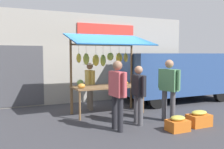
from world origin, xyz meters
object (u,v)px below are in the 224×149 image
at_px(shopper_in_grey_tee, 139,91).
at_px(produce_crate_side, 199,119).
at_px(produce_crate_near, 178,124).
at_px(shopper_with_ponytail, 117,90).
at_px(market_stall, 106,64).
at_px(shopper_in_striped_shirt, 169,85).
at_px(parked_van, 174,73).
at_px(vendor_with_sunhat, 90,83).

xyz_separation_m(shopper_in_grey_tee, produce_crate_side, (-1.33, 0.80, -0.70)).
xyz_separation_m(produce_crate_near, produce_crate_side, (-0.76, -0.08, 0.02)).
bearing_deg(shopper_with_ponytail, market_stall, -18.86).
distance_m(shopper_with_ponytail, produce_crate_near, 1.68).
bearing_deg(shopper_in_striped_shirt, parked_van, -56.54).
bearing_deg(shopper_in_grey_tee, parked_van, -46.88).
height_order(market_stall, produce_crate_near, market_stall).
distance_m(market_stall, parked_van, 3.28).
height_order(market_stall, parked_van, market_stall).
bearing_deg(produce_crate_near, shopper_in_grey_tee, -56.98).
relative_size(vendor_with_sunhat, parked_van, 0.35).
xyz_separation_m(vendor_with_sunhat, produce_crate_near, (-1.14, 3.06, -0.74)).
relative_size(shopper_with_ponytail, shopper_in_grey_tee, 1.10).
xyz_separation_m(market_stall, shopper_with_ponytail, (0.46, 1.73, -0.56)).
height_order(market_stall, produce_crate_side, market_stall).
xyz_separation_m(market_stall, parked_van, (-3.18, -0.67, -0.43)).
bearing_deg(parked_van, produce_crate_side, 62.98).
bearing_deg(shopper_in_grey_tee, market_stall, 16.66).
relative_size(market_stall, shopper_in_striped_shirt, 1.46).
height_order(vendor_with_sunhat, shopper_with_ponytail, shopper_with_ponytail).
distance_m(shopper_in_striped_shirt, produce_crate_side, 1.17).
relative_size(market_stall, produce_crate_side, 4.21).
distance_m(vendor_with_sunhat, shopper_in_grey_tee, 2.25).
relative_size(shopper_in_grey_tee, produce_crate_side, 2.62).
distance_m(market_stall, produce_crate_side, 3.12).
bearing_deg(shopper_in_striped_shirt, vendor_with_sunhat, 18.75).
relative_size(shopper_with_ponytail, parked_van, 0.38).
relative_size(market_stall, shopper_in_grey_tee, 1.61).
xyz_separation_m(shopper_with_ponytail, parked_van, (-3.64, -2.39, 0.13)).
height_order(parked_van, produce_crate_side, parked_van).
bearing_deg(shopper_in_grey_tee, produce_crate_side, -114.59).
bearing_deg(market_stall, parked_van, -168.17).
xyz_separation_m(shopper_with_ponytail, shopper_in_striped_shirt, (-1.66, -0.16, 0.00)).
bearing_deg(produce_crate_side, shopper_with_ponytail, -15.57).
relative_size(shopper_with_ponytail, produce_crate_side, 2.87).
height_order(shopper_in_striped_shirt, produce_crate_near, shopper_in_striped_shirt).
height_order(market_stall, shopper_in_striped_shirt, market_stall).
bearing_deg(parked_van, produce_crate_near, 53.48).
bearing_deg(vendor_with_sunhat, produce_crate_near, 24.75).
distance_m(shopper_in_grey_tee, produce_crate_side, 1.71).
relative_size(vendor_with_sunhat, produce_crate_side, 2.63).
relative_size(vendor_with_sunhat, shopper_in_grey_tee, 1.00).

